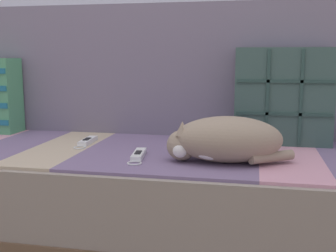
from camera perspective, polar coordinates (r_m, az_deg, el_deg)
name	(u,v)px	position (r m, az deg, el deg)	size (l,w,h in m)	color
couch	(120,197)	(1.72, -6.46, -9.49)	(2.06, 0.81, 0.41)	brown
sofa_backrest	(141,70)	(1.95, -3.64, 7.61)	(2.01, 0.14, 0.58)	slate
throw_pillow_quilted	(283,96)	(1.75, 15.33, 3.91)	(0.38, 0.14, 0.38)	#38514C
sleeping_cat	(223,140)	(1.41, 7.46, -1.93)	(0.42, 0.24, 0.15)	gray
game_remote_near	(138,155)	(1.47, -4.03, -3.95)	(0.07, 0.20, 0.02)	white
game_remote_far	(87,141)	(1.74, -10.87, -2.07)	(0.05, 0.19, 0.02)	white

